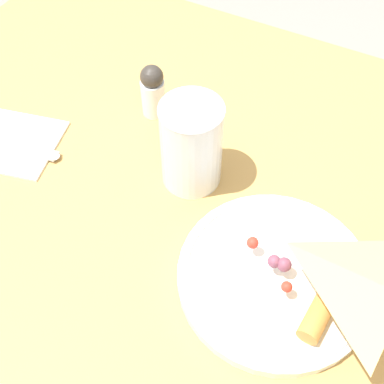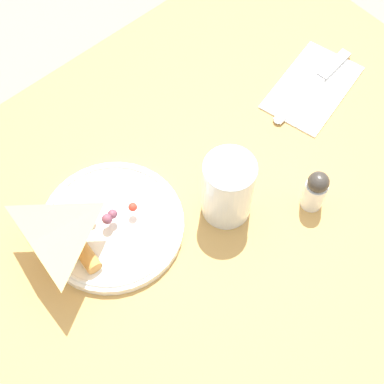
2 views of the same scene
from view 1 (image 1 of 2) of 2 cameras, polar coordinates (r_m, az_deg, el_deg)
name	(u,v)px [view 1 (image 1 of 2)]	position (r m, az deg, el deg)	size (l,w,h in m)	color
ground_plane	(192,367)	(1.32, 0.04, -19.98)	(6.00, 6.00, 0.00)	gray
dining_table	(193,237)	(0.74, 0.07, -5.40)	(1.05, 0.79, 0.75)	tan
plate_pizza	(277,275)	(0.57, 10.09, -9.70)	(0.23, 0.23, 0.05)	white
milk_glass	(192,146)	(0.61, -0.06, 5.43)	(0.08, 0.08, 0.13)	white
pepper_shaker	(153,90)	(0.72, -4.66, 11.91)	(0.04, 0.04, 0.08)	white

